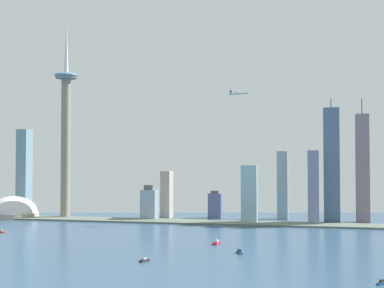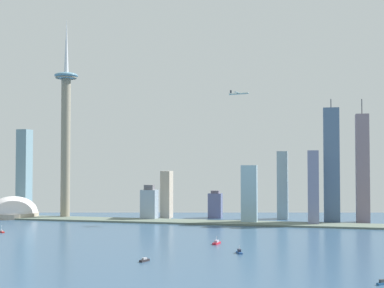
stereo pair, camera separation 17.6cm
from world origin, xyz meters
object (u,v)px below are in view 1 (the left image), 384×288
(skyscraper_5, at_px, (313,188))
(boat_6, at_px, (145,260))
(skyscraper_9, at_px, (283,185))
(skyscraper_2, at_px, (149,204))
(observation_tower, at_px, (66,123))
(boat_1, at_px, (217,243))
(stadium_dome, at_px, (13,213))
(skyscraper_8, at_px, (332,165))
(skyscraper_7, at_px, (215,205))
(boat_2, at_px, (2,232))
(boat_4, at_px, (239,252))
(boat_5, at_px, (382,283))
(skyscraper_4, at_px, (249,194))
(skyscraper_3, at_px, (167,194))
(skyscraper_0, at_px, (363,168))
(airplane, at_px, (239,93))
(skyscraper_6, at_px, (24,171))

(skyscraper_5, bearing_deg, boat_6, -113.62)
(skyscraper_9, distance_m, boat_6, 436.44)
(skyscraper_2, height_order, boat_6, skyscraper_2)
(observation_tower, xyz_separation_m, boat_1, (299.97, -231.00, -157.40))
(stadium_dome, distance_m, skyscraper_8, 527.79)
(stadium_dome, bearing_deg, skyscraper_7, 12.47)
(boat_2, distance_m, boat_4, 340.80)
(boat_1, relative_size, boat_5, 1.85)
(skyscraper_4, height_order, skyscraper_7, skyscraper_4)
(skyscraper_5, relative_size, skyscraper_9, 0.99)
(skyscraper_2, relative_size, skyscraper_9, 0.51)
(boat_5, bearing_deg, stadium_dome, -77.10)
(skyscraper_3, relative_size, boat_1, 5.05)
(skyscraper_0, relative_size, skyscraper_4, 2.17)
(observation_tower, height_order, skyscraper_0, observation_tower)
(skyscraper_9, bearing_deg, observation_tower, -169.05)
(boat_4, bearing_deg, stadium_dome, -144.73)
(boat_2, xyz_separation_m, airplane, (285.09, 204.04, 199.84))
(boat_2, bearing_deg, boat_6, 2.28)
(observation_tower, height_order, skyscraper_2, observation_tower)
(skyscraper_4, relative_size, skyscraper_8, 0.46)
(boat_6, distance_m, airplane, 415.61)
(stadium_dome, distance_m, boat_4, 502.35)
(skyscraper_8, height_order, boat_1, skyscraper_8)
(boat_1, bearing_deg, stadium_dome, 70.86)
(skyscraper_4, distance_m, boat_5, 421.28)
(observation_tower, distance_m, stadium_dome, 175.58)
(skyscraper_0, relative_size, skyscraper_2, 3.39)
(boat_1, bearing_deg, skyscraper_2, 43.40)
(stadium_dome, distance_m, boat_6, 482.01)
(skyscraper_0, xyz_separation_m, skyscraper_8, (-46.74, -14.20, 4.65))
(skyscraper_3, relative_size, skyscraper_6, 0.51)
(skyscraper_3, xyz_separation_m, boat_6, (89.76, -391.09, -37.73))
(boat_4, bearing_deg, observation_tower, -152.56)
(skyscraper_0, xyz_separation_m, skyscraper_5, (-73.88, -52.21, -28.65))
(skyscraper_4, xyz_separation_m, skyscraper_8, (122.34, 39.40, 44.22))
(skyscraper_0, relative_size, boat_4, 13.38)
(skyscraper_3, distance_m, boat_2, 284.35)
(boat_5, height_order, boat_6, boat_5)
(boat_5, bearing_deg, skyscraper_2, -94.12)
(stadium_dome, bearing_deg, skyscraper_4, 0.35)
(boat_2, height_order, boat_4, boat_2)
(skyscraper_8, height_order, skyscraper_9, skyscraper_8)
(observation_tower, distance_m, skyscraper_9, 375.67)
(skyscraper_6, relative_size, skyscraper_7, 3.35)
(skyscraper_8, distance_m, boat_2, 488.09)
(skyscraper_8, bearing_deg, boat_4, -107.33)
(observation_tower, bearing_deg, boat_1, -37.60)
(boat_6, bearing_deg, observation_tower, 57.49)
(boat_2, bearing_deg, skyscraper_4, 65.74)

